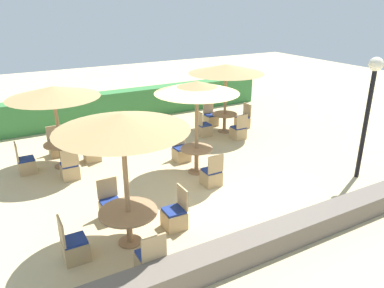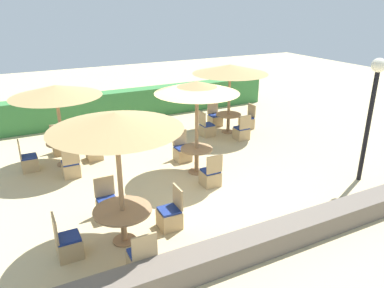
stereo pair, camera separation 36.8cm
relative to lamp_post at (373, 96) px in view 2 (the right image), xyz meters
The scene contains 26 objects.
ground_plane 4.95m from the lamp_post, 154.87° to the left, with size 40.00×40.00×0.00m, color #C6B284.
hedge_row 9.50m from the lamp_post, 114.98° to the left, with size 13.00×0.70×1.18m, color #387A3D.
stone_border 4.68m from the lamp_post, 160.88° to the right, with size 10.00×0.56×0.47m, color #6B6056.
lamp_post is the anchor object (origin of this frame).
parasol_back_left 8.52m from the lamp_post, 146.10° to the left, with size 2.56×2.56×2.43m.
round_table_back_left 8.71m from the lamp_post, 146.10° to the left, with size 0.94×0.94×0.73m.
patio_chair_back_left_south 8.28m from the lamp_post, 151.63° to the left, with size 0.46×0.46×0.93m.
patio_chair_back_left_west 9.61m from the lamp_post, 149.25° to the left, with size 0.46×0.46×0.93m.
patio_chair_back_left_north 9.32m from the lamp_post, 140.90° to the left, with size 0.46×0.46×0.93m.
patio_chair_back_left_east 8.05m from the lamp_post, 142.44° to the left, with size 0.46×0.46×0.93m.
parasol_center 4.52m from the lamp_post, 146.94° to the left, with size 2.30×2.30×2.65m.
round_table_center 4.86m from the lamp_post, 146.94° to the left, with size 0.91×0.91×0.74m.
patio_chair_center_north 5.51m from the lamp_post, 137.90° to the left, with size 0.46×0.46×0.93m.
patio_chair_center_south 4.64m from the lamp_post, 157.86° to the left, with size 0.46×0.46×0.93m.
parasol_back_right 5.15m from the lamp_post, 102.35° to the left, with size 2.70×2.70×2.52m.
round_table_back_right 5.46m from the lamp_post, 102.35° to the left, with size 0.93×0.93×0.70m.
patio_chair_back_right_south 4.77m from the lamp_post, 104.82° to the left, with size 0.46×0.46×0.93m.
patio_chair_back_right_west 5.80m from the lamp_post, 111.98° to the left, with size 0.46×0.46×0.93m.
patio_chair_back_right_north 6.39m from the lamp_post, 100.98° to the left, with size 0.46×0.46×0.93m.
patio_chair_back_right_east 5.50m from the lamp_post, 92.45° to the left, with size 0.46×0.46×0.93m.
parasol_front_left 6.66m from the lamp_post, behind, with size 2.51×2.51×2.76m.
round_table_front_left 6.88m from the lamp_post, behind, with size 1.18×1.18×0.74m.
patio_chair_front_left_east 5.98m from the lamp_post, behind, with size 0.46×0.46×0.93m.
patio_chair_front_left_south 7.03m from the lamp_post, behind, with size 0.46×0.46×0.93m.
patio_chair_front_left_west 8.03m from the lamp_post, behind, with size 0.46×0.46×0.93m.
patio_chair_front_left_north 7.13m from the lamp_post, 169.18° to the left, with size 0.46×0.46×0.93m.
Camera 2 is at (-4.42, -8.04, 4.66)m, focal length 35.00 mm.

